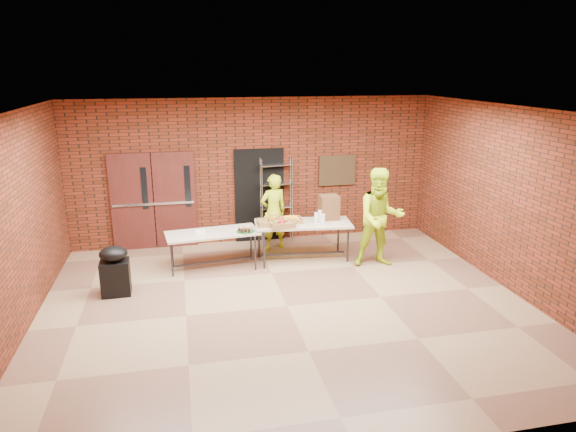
% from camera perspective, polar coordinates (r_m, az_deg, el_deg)
% --- Properties ---
extents(room, '(8.08, 7.08, 3.28)m').
position_cam_1_polar(room, '(8.07, -0.09, 0.27)').
color(room, brown).
rests_on(room, ground).
extents(double_doors, '(1.78, 0.12, 2.10)m').
position_cam_1_polar(double_doors, '(11.39, -14.67, 1.64)').
color(double_doors, '#4D1A16').
rests_on(double_doors, room).
extents(dark_doorway, '(1.10, 0.06, 2.10)m').
position_cam_1_polar(dark_doorway, '(11.52, -3.19, 2.30)').
color(dark_doorway, black).
rests_on(dark_doorway, room).
extents(bronze_plaque, '(0.85, 0.04, 0.70)m').
position_cam_1_polar(bronze_plaque, '(11.81, 5.47, 5.08)').
color(bronze_plaque, '#392816').
rests_on(bronze_plaque, room).
extents(wire_rack, '(0.72, 0.32, 1.91)m').
position_cam_1_polar(wire_rack, '(11.47, -1.29, 1.78)').
color(wire_rack, '#B9BAC1').
rests_on(wire_rack, room).
extents(table_left, '(1.85, 0.94, 0.73)m').
position_cam_1_polar(table_left, '(10.09, -8.39, -2.13)').
color(table_left, tan).
rests_on(table_left, room).
extents(table_right, '(2.00, 0.99, 0.79)m').
position_cam_1_polar(table_right, '(10.39, 1.68, -1.09)').
color(table_right, tan).
rests_on(table_right, room).
extents(basket_bananas, '(0.46, 0.36, 0.14)m').
position_cam_1_polar(basket_bananas, '(10.18, -2.08, -0.70)').
color(basket_bananas, '#A26D41').
rests_on(basket_bananas, table_right).
extents(basket_oranges, '(0.43, 0.33, 0.13)m').
position_cam_1_polar(basket_oranges, '(10.35, 0.34, -0.44)').
color(basket_oranges, '#A26D41').
rests_on(basket_oranges, table_right).
extents(basket_apples, '(0.48, 0.37, 0.15)m').
position_cam_1_polar(basket_apples, '(10.09, -0.66, -0.83)').
color(basket_apples, '#A26D41').
rests_on(basket_apples, table_right).
extents(muffin_tray, '(0.35, 0.35, 0.09)m').
position_cam_1_polar(muffin_tray, '(10.02, -4.74, -1.54)').
color(muffin_tray, '#165321').
rests_on(muffin_tray, table_left).
extents(napkin_box, '(0.19, 0.12, 0.06)m').
position_cam_1_polar(napkin_box, '(10.03, -9.73, -1.74)').
color(napkin_box, white).
rests_on(napkin_box, table_left).
extents(coffee_dispenser, '(0.38, 0.34, 0.50)m').
position_cam_1_polar(coffee_dispenser, '(10.58, 4.57, 0.97)').
color(coffee_dispenser, brown).
rests_on(coffee_dispenser, table_right).
extents(cup_stack_front, '(0.07, 0.07, 0.21)m').
position_cam_1_polar(cup_stack_front, '(10.33, 3.15, -0.20)').
color(cup_stack_front, white).
rests_on(cup_stack_front, table_right).
extents(cup_stack_mid, '(0.07, 0.07, 0.22)m').
position_cam_1_polar(cup_stack_mid, '(10.24, 3.92, -0.37)').
color(cup_stack_mid, white).
rests_on(cup_stack_mid, table_right).
extents(cup_stack_back, '(0.08, 0.08, 0.23)m').
position_cam_1_polar(cup_stack_back, '(10.43, 3.57, 0.00)').
color(cup_stack_back, white).
rests_on(cup_stack_back, table_right).
extents(covered_grill, '(0.49, 0.42, 0.88)m').
position_cam_1_polar(covered_grill, '(9.39, -18.68, -5.76)').
color(covered_grill, black).
rests_on(covered_grill, room).
extents(volunteer_woman, '(0.68, 0.54, 1.65)m').
position_cam_1_polar(volunteer_woman, '(11.02, -1.63, 0.46)').
color(volunteer_woman, '#B6D617').
rests_on(volunteer_woman, room).
extents(volunteer_man, '(1.04, 0.85, 1.97)m').
position_cam_1_polar(volunteer_man, '(10.18, 10.20, -0.20)').
color(volunteer_man, '#B6D617').
rests_on(volunteer_man, room).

